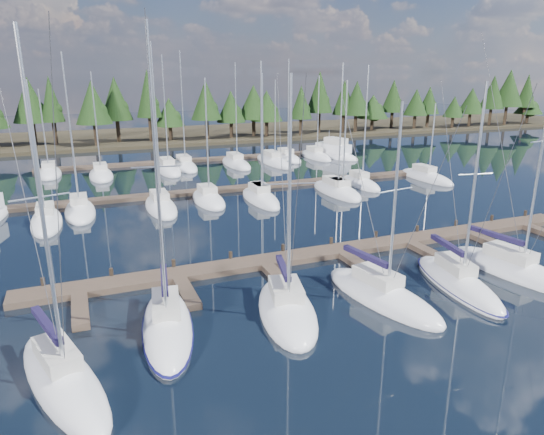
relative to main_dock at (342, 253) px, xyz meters
name	(u,v)px	position (x,y,z in m)	size (l,w,h in m)	color
ground	(276,212)	(0.00, 12.64, -0.20)	(260.00, 260.00, 0.00)	black
far_shore	(165,136)	(0.00, 72.64, 0.10)	(220.00, 30.00, 0.60)	#332B1C
main_dock	(342,253)	(0.00, 0.00, 0.00)	(44.00, 6.13, 0.90)	#4E3D30
back_docks	(219,172)	(0.00, 32.23, 0.00)	(50.00, 21.80, 0.40)	#4E3D30
front_sailboat_0	(63,379)	(-18.83, -8.87, 0.10)	(4.98, 9.42, 15.37)	white
front_sailboat_1	(167,325)	(-13.82, -5.94, 0.10)	(3.99, 9.56, 15.89)	white
front_sailboat_2	(287,310)	(-7.34, -6.67, 0.08)	(4.89, 8.59, 13.70)	white
front_sailboat_3	(382,295)	(-1.40, -7.08, 0.07)	(4.33, 9.40, 12.29)	white
front_sailboat_4	(457,282)	(4.04, -7.37, 0.08)	(4.09, 9.53, 13.26)	white
front_sailboat_5	(514,270)	(8.99, -7.22, 0.10)	(4.18, 10.18, 16.22)	white
back_sailboat_rows	(232,179)	(0.25, 27.60, 0.06)	(46.74, 31.31, 16.48)	white
motor_yacht_right	(333,154)	(20.46, 38.30, 0.35)	(6.08, 10.70, 5.09)	white
tree_line	(157,104)	(-2.62, 62.87, 7.22)	(184.45, 11.95, 12.97)	black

